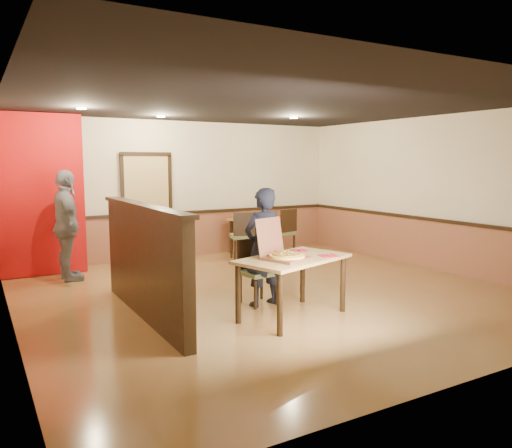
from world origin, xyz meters
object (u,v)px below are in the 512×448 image
(main_table, at_px, (293,266))
(side_chair_left, at_px, (244,234))
(condiment, at_px, (253,215))
(side_table, at_px, (249,227))
(passerby, at_px, (67,226))
(pizza_box, at_px, (284,254))
(diner, at_px, (263,247))
(side_chair_right, at_px, (283,230))
(diner_chair, at_px, (256,268))

(main_table, distance_m, side_chair_left, 3.78)
(condiment, bearing_deg, side_chair_left, -134.68)
(side_table, xyz_separation_m, passerby, (-3.82, -0.69, 0.34))
(pizza_box, bearing_deg, diner, 61.78)
(main_table, bearing_deg, diner, 76.82)
(side_chair_right, xyz_separation_m, diner, (-2.22, -2.92, 0.27))
(diner, xyz_separation_m, pizza_box, (-0.12, -0.71, 0.03))
(main_table, xyz_separation_m, side_chair_left, (1.23, 3.58, -0.13))
(side_chair_left, bearing_deg, side_table, -110.30)
(main_table, bearing_deg, diner_chair, 78.21)
(main_table, bearing_deg, condiment, 49.45)
(diner, distance_m, pizza_box, 0.72)
(pizza_box, bearing_deg, condiment, 46.85)
(side_table, bearing_deg, side_chair_left, -127.25)
(side_chair_right, xyz_separation_m, pizza_box, (-2.34, -3.63, 0.29))
(pizza_box, bearing_deg, diner_chair, 65.41)
(side_table, relative_size, pizza_box, 1.31)
(side_table, height_order, pizza_box, pizza_box)
(diner_chair, distance_m, side_chair_left, 3.07)
(side_chair_right, height_order, pizza_box, pizza_box)
(pizza_box, bearing_deg, side_chair_right, 38.85)
(side_chair_right, xyz_separation_m, condiment, (-0.42, 0.53, 0.30))
(diner_chair, xyz_separation_m, pizza_box, (-0.09, -0.85, 0.35))
(side_chair_left, height_order, pizza_box, pizza_box)
(side_chair_left, height_order, diner, diner)
(side_table, height_order, passerby, passerby)
(side_chair_left, height_order, side_table, side_chair_left)
(side_chair_left, bearing_deg, main_table, 87.99)
(condiment, bearing_deg, side_table, 120.47)
(diner_chair, height_order, side_chair_left, side_chair_left)
(diner_chair, xyz_separation_m, side_table, (1.78, 3.40, 0.09))
(condiment, bearing_deg, diner_chair, -118.96)
(main_table, xyz_separation_m, condiment, (1.75, 4.11, 0.18))
(side_chair_right, distance_m, condiment, 0.74)
(side_chair_left, distance_m, side_chair_right, 0.94)
(main_table, bearing_deg, side_chair_left, 53.60)
(side_table, relative_size, condiment, 5.27)
(side_chair_right, height_order, condiment, side_chair_right)
(diner_chair, relative_size, diner, 0.55)
(side_table, height_order, condiment, condiment)
(main_table, relative_size, side_chair_left, 1.65)
(main_table, distance_m, diner, 0.67)
(pizza_box, distance_m, condiment, 4.58)
(side_chair_right, xyz_separation_m, side_table, (-0.47, 0.62, 0.04))
(side_chair_left, height_order, passerby, passerby)
(diner, height_order, passerby, passerby)
(side_chair_right, relative_size, passerby, 0.54)
(main_table, xyz_separation_m, pizza_box, (-0.17, -0.05, 0.17))
(diner_chair, height_order, passerby, passerby)
(diner_chair, distance_m, condiment, 3.80)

